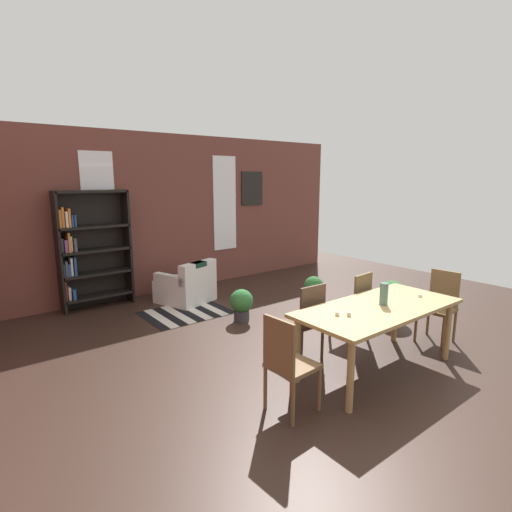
{
  "coord_description": "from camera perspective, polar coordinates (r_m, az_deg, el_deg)",
  "views": [
    {
      "loc": [
        -3.34,
        -2.88,
        2.17
      ],
      "look_at": [
        0.27,
        1.76,
        1.01
      ],
      "focal_mm": 27.92,
      "sensor_mm": 36.0,
      "label": 1
    }
  ],
  "objects": [
    {
      "name": "bookshelf_tall",
      "position": [
        7.14,
        -22.76,
        0.93
      ],
      "size": [
        1.15,
        0.33,
        1.97
      ],
      "color": "black",
      "rests_on": "ground"
    },
    {
      "name": "tealight_candle_1",
      "position": [
        4.26,
        13.17,
        -8.08
      ],
      "size": [
        0.04,
        0.04,
        0.04
      ],
      "primitive_type": "cylinder",
      "color": "silver",
      "rests_on": "dining_table"
    },
    {
      "name": "vase_on_table",
      "position": [
        4.69,
        17.85,
        -5.2
      ],
      "size": [
        0.09,
        0.09,
        0.25
      ],
      "primitive_type": "cylinder",
      "color": "#4C7266",
      "rests_on": "dining_table"
    },
    {
      "name": "potted_plant_corner",
      "position": [
        6.12,
        -2.1,
        -6.81
      ],
      "size": [
        0.36,
        0.36,
        0.5
      ],
      "color": "#333338",
      "rests_on": "ground"
    },
    {
      "name": "back_wall_brick",
      "position": [
        7.85,
        -12.61,
        5.93
      ],
      "size": [
        8.29,
        0.12,
        2.98
      ],
      "primitive_type": "cube",
      "color": "brown",
      "rests_on": "ground"
    },
    {
      "name": "dining_chair_head_left",
      "position": [
        3.78,
        4.5,
        -14.86
      ],
      "size": [
        0.42,
        0.42,
        0.95
      ],
      "color": "brown",
      "rests_on": "ground"
    },
    {
      "name": "tealight_candle_2",
      "position": [
        5.17,
        22.46,
        -5.28
      ],
      "size": [
        0.04,
        0.04,
        0.03
      ],
      "primitive_type": "cylinder",
      "color": "silver",
      "rests_on": "dining_table"
    },
    {
      "name": "window_pane_0",
      "position": [
        7.31,
        -21.52,
        6.23
      ],
      "size": [
        0.55,
        0.02,
        1.93
      ],
      "primitive_type": "cube",
      "color": "white"
    },
    {
      "name": "potted_plant_window",
      "position": [
        6.45,
        18.85,
        -5.76
      ],
      "size": [
        0.47,
        0.47,
        0.63
      ],
      "color": "silver",
      "rests_on": "ground"
    },
    {
      "name": "ground_plane",
      "position": [
        4.92,
        10.54,
        -15.19
      ],
      "size": [
        10.72,
        10.72,
        0.0
      ],
      "primitive_type": "plane",
      "color": "#34221B"
    },
    {
      "name": "dining_chair_head_right",
      "position": [
        5.88,
        24.81,
        -6.24
      ],
      "size": [
        0.43,
        0.43,
        0.95
      ],
      "color": "brown",
      "rests_on": "ground"
    },
    {
      "name": "dining_table",
      "position": [
        4.69,
        17.16,
        -7.81
      ],
      "size": [
        2.01,
        0.91,
        0.76
      ],
      "color": "#A28450",
      "rests_on": "ground"
    },
    {
      "name": "dining_chair_far_right",
      "position": [
        5.48,
        13.98,
        -6.77
      ],
      "size": [
        0.44,
        0.44,
        0.95
      ],
      "color": "brown",
      "rests_on": "ground"
    },
    {
      "name": "dining_chair_far_left",
      "position": [
        4.82,
        7.15,
        -8.99
      ],
      "size": [
        0.41,
        0.41,
        0.95
      ],
      "color": "#443124",
      "rests_on": "ground"
    },
    {
      "name": "window_pane_1",
      "position": [
        8.4,
        -4.5,
        7.51
      ],
      "size": [
        0.55,
        0.02,
        1.93
      ],
      "primitive_type": "cube",
      "color": "white"
    },
    {
      "name": "armchair_white",
      "position": [
        7.16,
        -9.87,
        -4.32
      ],
      "size": [
        1.01,
        1.01,
        0.75
      ],
      "color": "silver",
      "rests_on": "ground"
    },
    {
      "name": "tealight_candle_0",
      "position": [
        4.24,
        11.58,
        -8.08
      ],
      "size": [
        0.04,
        0.04,
        0.04
      ],
      "primitive_type": "cylinder",
      "color": "silver",
      "rests_on": "dining_table"
    },
    {
      "name": "framed_picture",
      "position": [
        8.8,
        -0.58,
        9.65
      ],
      "size": [
        0.56,
        0.03,
        0.72
      ],
      "primitive_type": "cube",
      "color": "black"
    },
    {
      "name": "potted_plant_by_shelf",
      "position": [
        7.1,
        8.27,
        -4.55
      ],
      "size": [
        0.34,
        0.34,
        0.47
      ],
      "color": "silver",
      "rests_on": "ground"
    },
    {
      "name": "striped_rug",
      "position": [
        6.66,
        -10.03,
        -7.96
      ],
      "size": [
        1.33,
        1.02,
        0.01
      ],
      "color": "black",
      "rests_on": "ground"
    }
  ]
}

